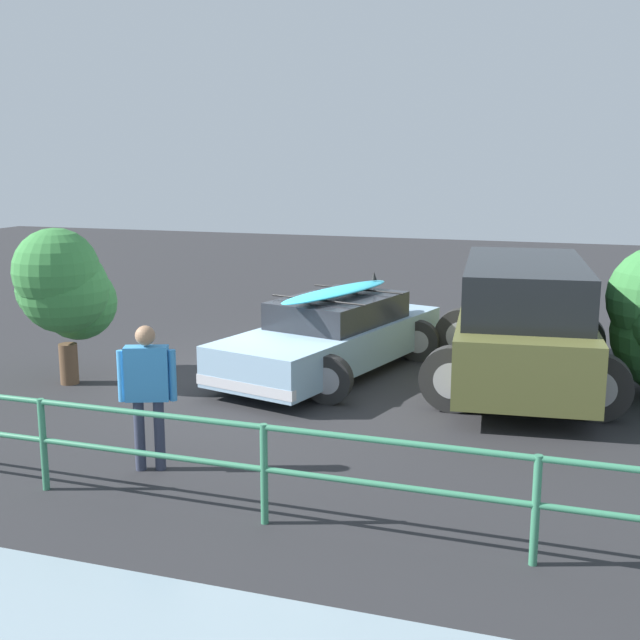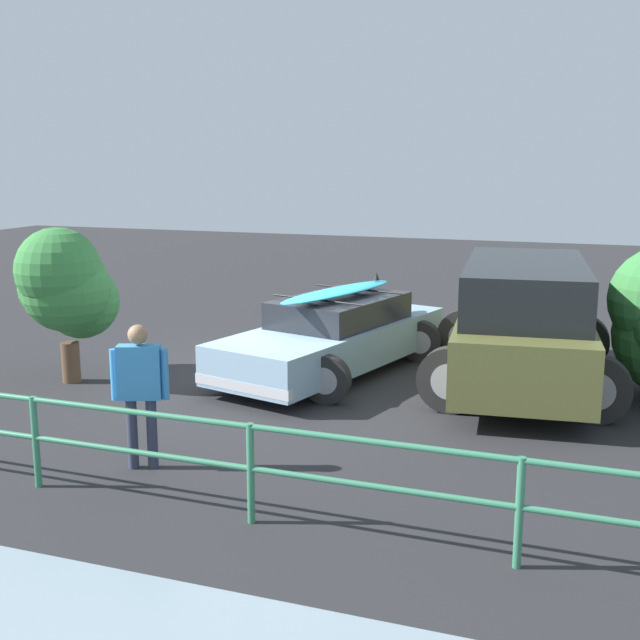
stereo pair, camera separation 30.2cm
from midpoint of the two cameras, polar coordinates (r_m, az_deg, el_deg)
name	(u,v)px [view 1 (the left image)]	position (r m, az deg, el deg)	size (l,w,h in m)	color
ground_plane	(270,380)	(12.16, -4.30, -4.28)	(44.00, 44.00, 0.02)	#28282B
sedan_car	(334,336)	(12.39, 0.27, -1.12)	(2.92, 4.75, 1.45)	#8CADC6
suv_car	(523,322)	(11.85, 13.50, -0.16)	(2.95, 4.83, 1.85)	brown
person_bystander	(147,384)	(8.66, -13.16, -4.48)	(0.58, 0.33, 1.58)	#33384C
railing_fence	(264,456)	(7.33, -5.21, -9.59)	(9.59, 0.15, 0.95)	#387F5B
bush_near_left	(63,288)	(12.30, -18.46, 2.20)	(1.33, 1.81, 2.31)	brown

